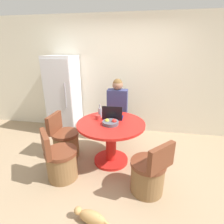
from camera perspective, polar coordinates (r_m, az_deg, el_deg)
The scene contains 13 objects.
ground_plane at distance 3.02m, azimuth -1.61°, elevation -18.92°, with size 12.00×12.00×0.00m, color #9E8466.
wall_back at distance 4.07m, azimuth 3.07°, elevation 11.54°, with size 7.00×0.06×2.60m.
refrigerator at distance 4.16m, azimuth -15.43°, elevation 5.14°, with size 0.62×0.65×1.76m.
dining_table at distance 2.99m, azimuth -0.33°, elevation -7.73°, with size 1.13×1.13×0.75m.
chair_near_right_corner at distance 2.58m, azimuth 11.82°, elevation -19.36°, with size 0.56×0.55×0.81m.
chair_left_side at distance 3.38m, azimuth -15.07°, elevation -9.41°, with size 0.48×0.48×0.81m.
chair_near_left_corner at distance 2.86m, azimuth -16.39°, elevation -15.41°, with size 0.55×0.55×0.81m.
person_seated at distance 3.61m, azimuth 1.87°, elevation 1.37°, with size 0.40×0.37×1.35m.
laptop at distance 3.02m, azimuth 0.23°, elevation -1.24°, with size 0.35×0.22×0.24m.
fruit_bowl at distance 2.80m, azimuth -0.45°, elevation -3.47°, with size 0.26×0.26×0.10m.
coffee_cup at distance 3.00m, azimuth -4.56°, elevation -1.74°, with size 0.09×0.09×0.08m.
bottle at distance 3.09m, azimuth -3.96°, elevation -0.06°, with size 0.07×0.07×0.24m.
cat at distance 2.34m, azimuth -6.94°, elevation -30.84°, with size 0.44×0.19×0.16m.
Camera 1 is at (0.48, -2.30, 1.90)m, focal length 28.00 mm.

